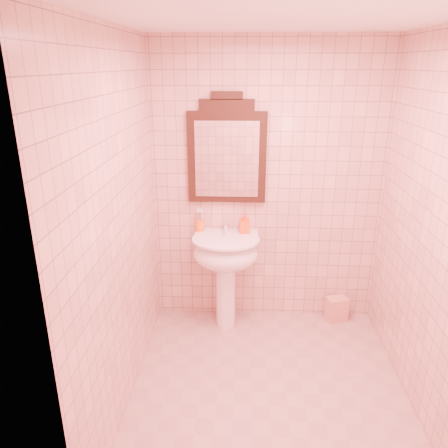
{
  "coord_description": "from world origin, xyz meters",
  "views": [
    {
      "loc": [
        -0.2,
        -2.59,
        2.27
      ],
      "look_at": [
        -0.35,
        0.55,
        1.11
      ],
      "focal_mm": 35.0,
      "sensor_mm": 36.0,
      "label": 1
    }
  ],
  "objects_px": {
    "pedestal_sink": "(226,260)",
    "mirror": "(227,153)",
    "toothbrush_cup": "(200,225)",
    "soap_dispenser": "(244,223)",
    "towel": "(336,309)"
  },
  "relations": [
    {
      "from": "pedestal_sink",
      "to": "toothbrush_cup",
      "type": "bearing_deg",
      "value": 144.92
    },
    {
      "from": "soap_dispenser",
      "to": "pedestal_sink",
      "type": "bearing_deg",
      "value": -145.4
    },
    {
      "from": "pedestal_sink",
      "to": "towel",
      "type": "bearing_deg",
      "value": 7.36
    },
    {
      "from": "toothbrush_cup",
      "to": "towel",
      "type": "xyz_separation_m",
      "value": [
        1.27,
        -0.03,
        -0.8
      ]
    },
    {
      "from": "mirror",
      "to": "pedestal_sink",
      "type": "bearing_deg",
      "value": -90.0
    },
    {
      "from": "pedestal_sink",
      "to": "soap_dispenser",
      "type": "height_order",
      "value": "soap_dispenser"
    },
    {
      "from": "mirror",
      "to": "towel",
      "type": "height_order",
      "value": "mirror"
    },
    {
      "from": "mirror",
      "to": "towel",
      "type": "bearing_deg",
      "value": -3.76
    },
    {
      "from": "toothbrush_cup",
      "to": "towel",
      "type": "distance_m",
      "value": 1.5
    },
    {
      "from": "soap_dispenser",
      "to": "towel",
      "type": "height_order",
      "value": "soap_dispenser"
    },
    {
      "from": "mirror",
      "to": "toothbrush_cup",
      "type": "relative_size",
      "value": 5.14
    },
    {
      "from": "mirror",
      "to": "towel",
      "type": "distance_m",
      "value": 1.78
    },
    {
      "from": "pedestal_sink",
      "to": "towel",
      "type": "xyz_separation_m",
      "value": [
        1.03,
        0.13,
        -0.55
      ]
    },
    {
      "from": "toothbrush_cup",
      "to": "towel",
      "type": "bearing_deg",
      "value": -1.57
    },
    {
      "from": "pedestal_sink",
      "to": "mirror",
      "type": "distance_m",
      "value": 0.92
    }
  ]
}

